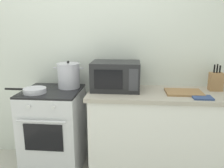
# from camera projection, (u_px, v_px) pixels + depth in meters

# --- Properties ---
(back_wall) EXTENTS (4.40, 0.10, 2.50)m
(back_wall) POSITION_uv_depth(u_px,v_px,m) (115.00, 56.00, 2.64)
(back_wall) COLOR silver
(back_wall) RESTS_ON ground_plane
(lower_cabinet_right) EXTENTS (1.64, 0.56, 0.88)m
(lower_cabinet_right) POSITION_uv_depth(u_px,v_px,m) (168.00, 135.00, 2.44)
(lower_cabinet_right) COLOR white
(lower_cabinet_right) RESTS_ON ground_plane
(countertop_right) EXTENTS (1.70, 0.60, 0.04)m
(countertop_right) POSITION_uv_depth(u_px,v_px,m) (171.00, 94.00, 2.33)
(countertop_right) COLOR #ADA393
(countertop_right) RESTS_ON lower_cabinet_right
(stove) EXTENTS (0.60, 0.64, 0.92)m
(stove) POSITION_uv_depth(u_px,v_px,m) (54.00, 130.00, 2.52)
(stove) COLOR silver
(stove) RESTS_ON ground_plane
(stock_pot) EXTENTS (0.33, 0.25, 0.30)m
(stock_pot) POSITION_uv_depth(u_px,v_px,m) (69.00, 75.00, 2.49)
(stock_pot) COLOR silver
(stock_pot) RESTS_ON stove
(frying_pan) EXTENTS (0.43, 0.23, 0.05)m
(frying_pan) POSITION_uv_depth(u_px,v_px,m) (34.00, 90.00, 2.30)
(frying_pan) COLOR silver
(frying_pan) RESTS_ON stove
(microwave) EXTENTS (0.50, 0.37, 0.30)m
(microwave) POSITION_uv_depth(u_px,v_px,m) (116.00, 76.00, 2.40)
(microwave) COLOR #232326
(microwave) RESTS_ON countertop_right
(cutting_board) EXTENTS (0.36, 0.26, 0.02)m
(cutting_board) POSITION_uv_depth(u_px,v_px,m) (184.00, 92.00, 2.29)
(cutting_board) COLOR #997047
(cutting_board) RESTS_ON countertop_right
(knife_block) EXTENTS (0.13, 0.10, 0.28)m
(knife_block) POSITION_uv_depth(u_px,v_px,m) (216.00, 81.00, 2.38)
(knife_block) COLOR #997047
(knife_block) RESTS_ON countertop_right
(oven_mitt) EXTENTS (0.18, 0.14, 0.02)m
(oven_mitt) POSITION_uv_depth(u_px,v_px,m) (202.00, 98.00, 2.13)
(oven_mitt) COLOR #33477A
(oven_mitt) RESTS_ON countertop_right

